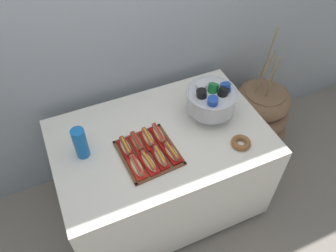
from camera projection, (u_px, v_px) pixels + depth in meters
The scene contains 16 objects.
ground_plane at pixel (162, 199), 2.71m from camera, with size 10.00×10.00×0.00m, color gray.
back_wall at pixel (124, 19), 2.11m from camera, with size 6.00×0.10×2.60m, color #9EA8B2.
buffet_table at pixel (161, 169), 2.40m from camera, with size 1.38×0.90×0.78m.
floor_vase at pixel (257, 121), 2.86m from camera, with size 0.51×0.51×1.23m.
serving_tray at pixel (149, 153), 2.03m from camera, with size 0.35×0.38×0.01m.
hot_dog_0 at pixel (137, 167), 1.92m from camera, with size 0.07×0.17×0.06m.
hot_dog_1 at pixel (149, 162), 1.95m from camera, with size 0.08×0.18×0.06m.
hot_dog_2 at pixel (160, 157), 1.97m from camera, with size 0.06×0.16×0.06m.
hot_dog_3 at pixel (171, 153), 2.00m from camera, with size 0.08×0.16×0.06m.
hot_dog_4 at pixel (126, 147), 2.02m from camera, with size 0.07×0.16×0.06m.
hot_dog_5 at pixel (137, 143), 2.05m from camera, with size 0.07×0.17×0.06m.
hot_dog_6 at pixel (148, 138), 2.07m from camera, with size 0.07×0.16×0.06m.
hot_dog_7 at pixel (159, 134), 2.09m from camera, with size 0.06×0.18×0.06m.
punch_bowl at pixel (211, 99), 2.15m from camera, with size 0.33×0.33×0.27m.
cup_stack at pixel (80, 143), 1.95m from camera, with size 0.08×0.08×0.22m.
donut at pixel (241, 143), 2.07m from camera, with size 0.12×0.12×0.04m.
Camera 1 is at (-0.51, -1.29, 2.40)m, focal length 35.66 mm.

